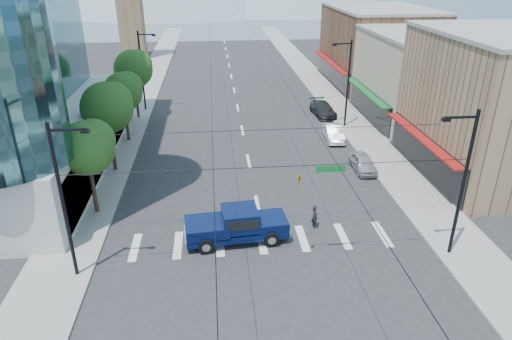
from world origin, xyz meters
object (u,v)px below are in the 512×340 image
object	(u,v)px
pickup_truck	(236,224)
parked_car_near	(363,163)
pedestrian	(315,216)
parked_car_mid	(333,133)
parked_car_far	(323,109)

from	to	relation	value
pickup_truck	parked_car_near	xyz separation A→B (m)	(11.10, 9.46, -0.45)
pickup_truck	pedestrian	world-z (taller)	pickup_truck
pedestrian	parked_car_mid	distance (m)	16.51
pickup_truck	parked_car_mid	distance (m)	19.68
pickup_truck	parked_car_near	distance (m)	14.59
pedestrian	parked_car_mid	size ratio (longest dim) A/B	0.37
pickup_truck	parked_car_mid	world-z (taller)	pickup_truck
parked_car_far	pickup_truck	bearing A→B (deg)	-119.20
parked_car_near	parked_car_far	size ratio (longest dim) A/B	0.79
pickup_truck	pedestrian	size ratio (longest dim) A/B	4.08
parked_car_mid	parked_car_near	bearing A→B (deg)	-81.07
pedestrian	parked_car_mid	xyz separation A→B (m)	(5.24, 15.66, -0.08)
parked_car_mid	parked_car_far	distance (m)	7.68
pickup_truck	parked_car_far	xyz separation A→B (m)	(11.18, 24.32, -0.39)
pickup_truck	pedestrian	bearing A→B (deg)	5.85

